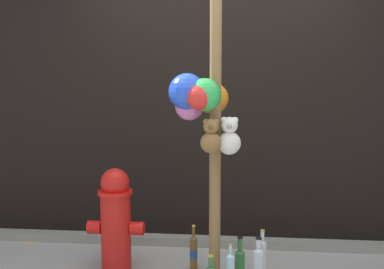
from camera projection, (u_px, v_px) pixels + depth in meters
name	position (u px, v px, depth m)	size (l,w,h in m)	color
building_wall	(220.00, 54.00, 4.96)	(10.00, 0.20, 3.38)	black
curb_strip	(216.00, 242.00, 4.79)	(8.00, 0.12, 0.08)	gray
memorial_post	(206.00, 82.00, 3.80)	(0.55, 0.52, 2.71)	olive
fire_hydrant	(116.00, 219.00, 4.23)	(0.45, 0.27, 0.81)	red
bottle_0	(258.00, 266.00, 3.90)	(0.08, 0.08, 0.38)	silver
bottle_2	(194.00, 252.00, 4.25)	(0.06, 0.06, 0.36)	brown
bottle_4	(240.00, 261.00, 4.10)	(0.08, 0.08, 0.32)	#337038
bottle_5	(262.00, 257.00, 4.11)	(0.07, 0.07, 0.37)	silver
litter_0	(142.00, 242.00, 4.89)	(0.13, 0.05, 0.01)	#8C99B2
litter_1	(28.00, 243.00, 4.88)	(0.11, 0.10, 0.01)	tan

